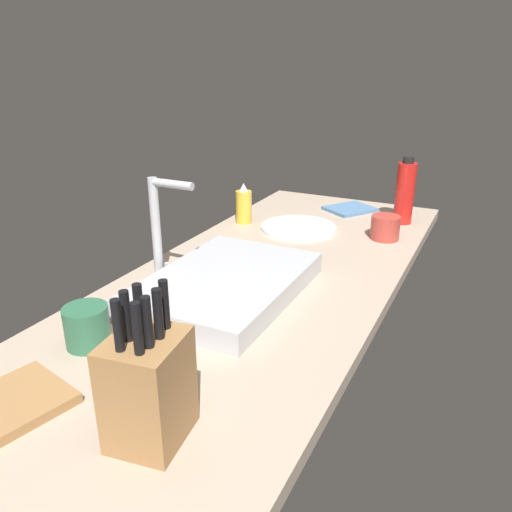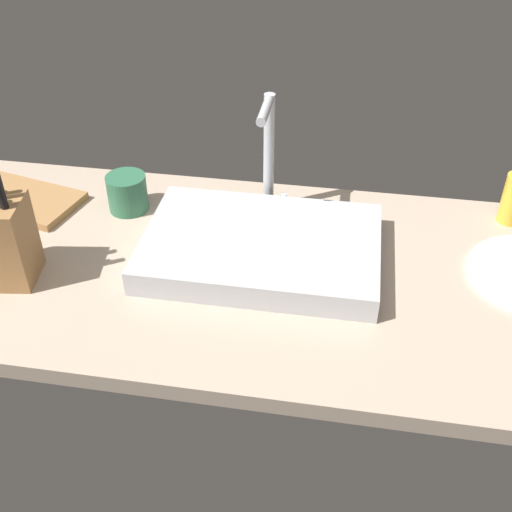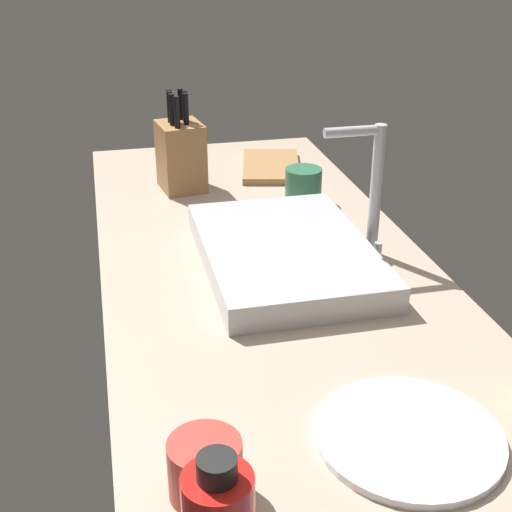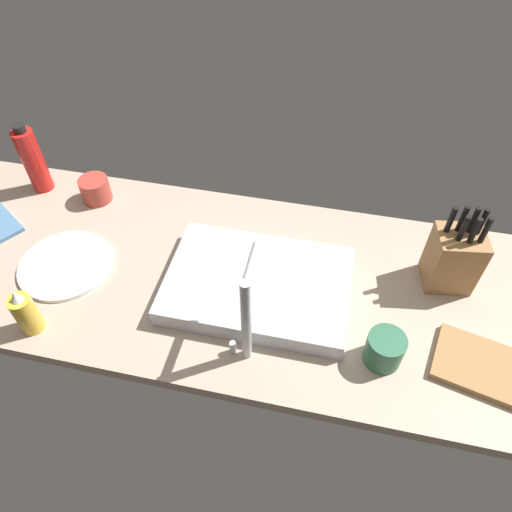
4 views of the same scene
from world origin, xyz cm
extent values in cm
cube|color=tan|center=(0.00, 0.00, 1.75)|extent=(186.66, 67.19, 3.50)
cube|color=#B7BABF|center=(-7.02, 3.27, 6.17)|extent=(47.98, 32.64, 5.34)
cylinder|color=#B7BABF|center=(-8.49, 22.50, 17.37)|extent=(2.40, 2.40, 27.73)
cylinder|color=#B7BABF|center=(-8.49, 16.74, 30.23)|extent=(2.00, 11.53, 2.00)
cylinder|color=#B7BABF|center=(-4.99, 22.50, 5.50)|extent=(1.60, 1.60, 4.00)
cube|color=#9E7042|center=(-55.92, -11.27, 12.18)|extent=(13.50, 12.18, 17.35)
cylinder|color=black|center=(-59.10, -13.13, 24.74)|extent=(1.59, 1.59, 7.78)
cylinder|color=black|center=(-59.61, -10.23, 24.74)|extent=(1.59, 1.59, 7.78)
cylinder|color=black|center=(-57.13, -13.26, 24.74)|extent=(1.59, 1.59, 7.78)
cylinder|color=black|center=(-57.03, -9.48, 24.74)|extent=(1.59, 1.59, 7.78)
cylinder|color=black|center=(-54.50, -13.11, 24.74)|extent=(1.59, 1.59, 7.78)
cylinder|color=black|center=(-54.45, -9.67, 24.74)|extent=(1.59, 1.59, 7.78)
cylinder|color=black|center=(-51.71, -12.20, 24.74)|extent=(1.59, 1.59, 7.78)
cube|color=#9E7042|center=(-65.59, 14.95, 4.40)|extent=(29.06, 21.04, 1.80)
cylinder|color=black|center=(70.82, -24.03, 25.79)|extent=(3.57, 3.57, 2.20)
cylinder|color=white|center=(47.62, 6.05, 4.10)|extent=(25.71, 25.71, 1.20)
cylinder|color=#2D6647|center=(-40.15, 16.82, 7.76)|extent=(9.03, 9.03, 8.52)
cylinder|color=#B23D33|center=(50.98, -22.44, 7.36)|extent=(9.19, 9.19, 7.72)
camera|label=1|loc=(-104.53, -53.52, 58.64)|focal=35.25mm
camera|label=2|loc=(9.16, -99.96, 82.96)|focal=44.31mm
camera|label=3|loc=(115.44, -30.88, 67.88)|focal=48.99mm
camera|label=4|loc=(-22.79, 78.39, 104.20)|focal=32.97mm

